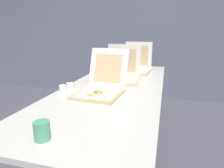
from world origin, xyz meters
The scene contains 9 objects.
wall_back centered at (0.00, 2.65, 1.30)m, with size 10.00×0.10×2.60m, color slate.
table centered at (0.00, 0.63, 0.69)m, with size 0.85×2.28×0.74m.
pizza_box_front centered at (-0.05, 0.36, 0.79)m, with size 0.37×0.47×0.34m.
pizza_box_middle centered at (0.03, 0.82, 0.79)m, with size 0.36×0.37×0.36m.
pizza_box_back centered at (0.09, 1.30, 0.79)m, with size 0.35×0.36×0.36m.
cup_white_near_center centered at (-0.34, 0.40, 0.77)m, with size 0.06×0.06×0.06m, color white.
cup_white_near_left centered at (-0.36, 0.32, 0.77)m, with size 0.06×0.06×0.06m, color white.
cup_printed_front centered at (-0.08, -0.36, 0.79)m, with size 0.07×0.07×0.09m, color #4C9E75.
napkin_pile centered at (0.20, -0.08, 0.74)m, with size 0.17×0.17×0.01m.
Camera 1 is at (0.44, -1.04, 1.22)m, focal length 31.11 mm.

